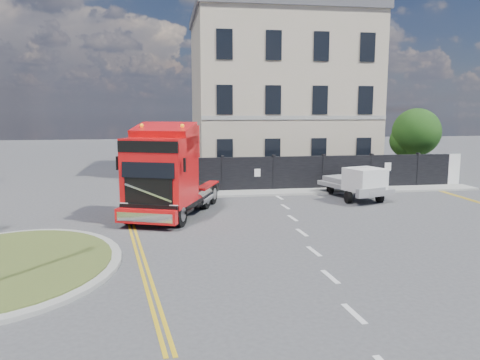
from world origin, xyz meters
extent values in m
plane|color=#424244|center=(0.00, 0.00, 0.00)|extent=(120.00, 120.00, 0.00)
cylinder|color=gray|center=(-7.00, -3.00, 0.06)|extent=(6.80, 6.80, 0.12)
cylinder|color=#394D1E|center=(-7.00, -3.00, 0.14)|extent=(6.20, 6.20, 0.05)
cube|color=black|center=(6.00, 9.00, 1.00)|extent=(18.00, 0.25, 2.00)
cube|color=silver|center=(14.50, 9.00, 1.00)|extent=(2.60, 0.12, 2.00)
cube|color=#B9A793|center=(6.00, 16.50, 5.50)|extent=(12.00, 10.00, 11.00)
cube|color=#505055|center=(6.00, 16.50, 11.25)|extent=(12.30, 10.30, 0.50)
cube|color=#B9A793|center=(3.00, 16.50, 12.00)|extent=(0.80, 0.80, 1.60)
cube|color=#B9A793|center=(9.00, 16.50, 12.00)|extent=(0.80, 0.80, 1.60)
cylinder|color=#382619|center=(14.50, 12.00, 1.20)|extent=(0.24, 0.24, 2.40)
sphere|color=black|center=(14.50, 12.00, 3.20)|extent=(3.20, 3.20, 3.20)
sphere|color=black|center=(14.00, 12.40, 2.60)|extent=(2.20, 2.20, 2.20)
cube|color=gray|center=(6.00, 8.10, 0.06)|extent=(20.00, 1.60, 0.12)
cube|color=black|center=(-1.77, 4.03, 0.75)|extent=(4.58, 6.79, 0.45)
cube|color=red|center=(-2.40, 2.39, 2.16)|extent=(3.28, 3.34, 2.81)
cube|color=red|center=(-2.02, 3.37, 3.31)|extent=(2.67, 1.75, 1.41)
cube|color=black|center=(-2.87, 1.19, 2.56)|extent=(2.08, 0.86, 1.05)
cube|color=red|center=(-2.98, 0.89, 0.55)|extent=(2.47, 1.24, 0.55)
cylinder|color=black|center=(-3.70, 2.03, 0.52)|extent=(0.68, 1.09, 1.04)
cylinder|color=gray|center=(-3.70, 2.03, 0.52)|extent=(0.54, 0.67, 0.57)
cylinder|color=black|center=(-1.68, 1.25, 0.52)|extent=(0.68, 1.09, 1.04)
cylinder|color=gray|center=(-1.68, 1.25, 0.52)|extent=(0.54, 0.67, 0.57)
cylinder|color=black|center=(-2.42, 5.36, 0.52)|extent=(0.68, 1.09, 1.04)
cylinder|color=gray|center=(-2.42, 5.36, 0.52)|extent=(0.54, 0.67, 0.57)
cylinder|color=black|center=(-0.39, 4.57, 0.52)|extent=(0.68, 1.09, 1.04)
cylinder|color=gray|center=(-0.39, 4.57, 0.52)|extent=(0.54, 0.67, 0.57)
cylinder|color=black|center=(-1.98, 6.48, 0.52)|extent=(0.68, 1.09, 1.04)
cylinder|color=gray|center=(-1.98, 6.48, 0.52)|extent=(0.54, 0.67, 0.57)
cylinder|color=black|center=(0.04, 5.69, 0.52)|extent=(0.68, 1.09, 1.04)
cylinder|color=gray|center=(0.04, 5.69, 0.52)|extent=(0.54, 0.67, 0.57)
cube|color=gray|center=(7.73, 6.10, 0.62)|extent=(2.92, 4.57, 0.22)
cube|color=silver|center=(7.73, 4.77, 1.20)|extent=(2.10, 2.04, 1.15)
cylinder|color=black|center=(6.89, 4.77, 0.31)|extent=(0.22, 0.62, 0.62)
cylinder|color=black|center=(8.58, 4.77, 0.31)|extent=(0.22, 0.62, 0.62)
cylinder|color=black|center=(6.89, 7.43, 0.31)|extent=(0.22, 0.62, 0.62)
cylinder|color=black|center=(8.58, 7.43, 0.31)|extent=(0.22, 0.62, 0.62)
camera|label=1|loc=(-2.12, -17.34, 4.69)|focal=35.00mm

